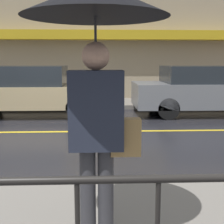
# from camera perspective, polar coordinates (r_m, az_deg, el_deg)

# --- Properties ---
(ground_plane) EXTENTS (80.00, 80.00, 0.00)m
(ground_plane) POSITION_cam_1_polar(r_m,az_deg,el_deg) (7.37, -12.82, -3.58)
(ground_plane) COLOR black
(sidewalk_far) EXTENTS (28.00, 2.13, 0.14)m
(sidewalk_far) POSITION_cam_1_polar(r_m,az_deg,el_deg) (11.63, -9.01, 1.54)
(sidewalk_far) COLOR slate
(sidewalk_far) RESTS_ON ground_plane
(lane_marking) EXTENTS (25.20, 0.12, 0.01)m
(lane_marking) POSITION_cam_1_polar(r_m,az_deg,el_deg) (7.37, -12.82, -3.55)
(lane_marking) COLOR gold
(lane_marking) RESTS_ON ground_plane
(building_storefront) EXTENTS (28.00, 0.85, 4.59)m
(building_storefront) POSITION_cam_1_polar(r_m,az_deg,el_deg) (12.72, -8.66, 12.36)
(building_storefront) COLOR gray
(building_storefront) RESTS_ON ground_plane
(pedestrian) EXTENTS (1.12, 1.12, 2.05)m
(pedestrian) POSITION_cam_1_polar(r_m,az_deg,el_deg) (2.43, -2.92, 13.89)
(pedestrian) COLOR #333338
(pedestrian) RESTS_ON sidewalk_near
(car_tan) EXTENTS (4.63, 1.81, 1.47)m
(car_tan) POSITION_cam_1_polar(r_m,az_deg,el_deg) (9.58, -14.90, 3.83)
(car_tan) COLOR tan
(car_tan) RESTS_ON ground_plane
(car_grey) EXTENTS (4.52, 1.86, 1.47)m
(car_grey) POSITION_cam_1_polar(r_m,az_deg,el_deg) (9.92, 17.00, 3.89)
(car_grey) COLOR slate
(car_grey) RESTS_ON ground_plane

